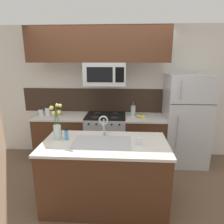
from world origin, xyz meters
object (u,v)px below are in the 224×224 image
sink_faucet (104,123)px  drinking_glass (139,141)px  storage_jar_tall (41,112)px  refrigerator (185,120)px  french_press (133,111)px  microwave (105,74)px  banana_bunch (141,116)px  stove_range (106,138)px  dish_soap_bottle (66,135)px  flower_vase (57,128)px  storage_jar_short (59,112)px  storage_jar_medium (48,111)px

sink_faucet → drinking_glass: (0.47, -0.25, -0.15)m
storage_jar_tall → drinking_glass: bearing=-35.1°
refrigerator → french_press: 1.00m
microwave → banana_bunch: (0.67, -0.04, -0.78)m
stove_range → banana_bunch: size_ratio=4.88×
stove_range → sink_faucet: size_ratio=3.04×
banana_bunch → french_press: (-0.15, 0.12, 0.08)m
storage_jar_tall → dish_soap_bottle: (0.83, -1.16, 0.00)m
dish_soap_bottle → flower_vase: bearing=172.1°
stove_range → banana_bunch: 0.82m
drinking_glass → stove_range: bearing=112.9°
microwave → storage_jar_tall: 1.45m
storage_jar_tall → french_press: (1.78, 0.08, 0.03)m
storage_jar_tall → dish_soap_bottle: 1.43m
storage_jar_short → banana_bunch: (1.58, -0.07, -0.04)m
stove_range → drinking_glass: size_ratio=8.82×
storage_jar_medium → french_press: size_ratio=0.62×
microwave → sink_faucet: size_ratio=2.43×
storage_jar_tall → storage_jar_short: (0.36, 0.03, -0.01)m
storage_jar_medium → banana_bunch: bearing=-1.9°
storage_jar_tall → french_press: size_ratio=0.51×
refrigerator → banana_bunch: (-0.84, -0.08, 0.08)m
storage_jar_medium → stove_range: bearing=-0.0°
french_press → stove_range: bearing=-173.5°
storage_jar_tall → storage_jar_short: storage_jar_tall is taller
drinking_glass → banana_bunch: bearing=83.8°
microwave → dish_soap_bottle: microwave is taller
sink_faucet → flower_vase: 0.63m
storage_jar_medium → storage_jar_short: (0.23, 0.01, -0.02)m
microwave → flower_vase: size_ratio=1.52×
storage_jar_medium → drinking_glass: (1.67, -1.28, -0.03)m
stove_range → flower_vase: flower_vase is taller
stove_range → storage_jar_medium: (-1.13, 0.00, 0.53)m
microwave → sink_faucet: microwave is taller
storage_jar_short → flower_vase: bearing=-73.4°
flower_vase → microwave: bearing=64.3°
banana_bunch → sink_faucet: size_ratio=0.62×
stove_range → refrigerator: (1.51, 0.02, 0.39)m
french_press → storage_jar_medium: bearing=-177.9°
storage_jar_tall → banana_bunch: 1.93m
storage_jar_medium → storage_jar_short: size_ratio=1.41×
microwave → refrigerator: bearing=1.5°
stove_range → drinking_glass: 1.48m
storage_jar_tall → flower_vase: bearing=-58.3°
refrigerator → french_press: (-0.99, 0.04, 0.15)m
refrigerator → dish_soap_bottle: bearing=-148.1°
banana_bunch → dish_soap_bottle: (-1.10, -1.12, 0.05)m
refrigerator → storage_jar_tall: (-2.77, -0.04, 0.12)m
stove_range → dish_soap_bottle: dish_soap_bottle is taller
microwave → flower_vase: (-0.55, -1.15, -0.64)m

